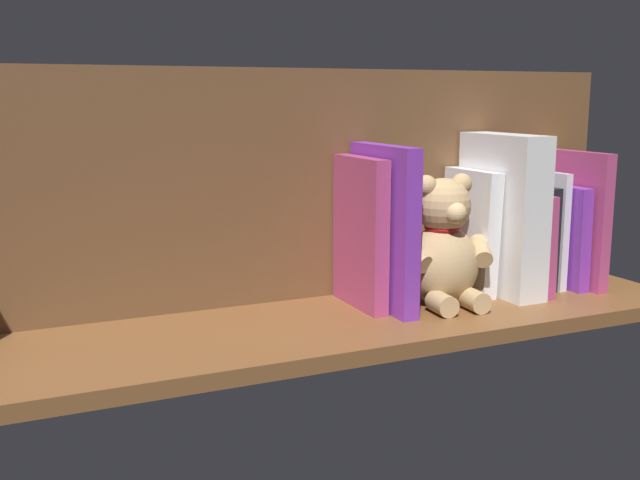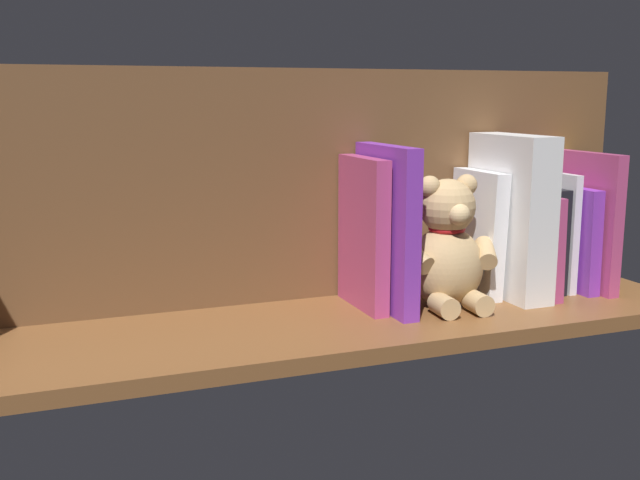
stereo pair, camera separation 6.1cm
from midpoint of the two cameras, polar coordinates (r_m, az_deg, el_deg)
ground_plane at (r=108.52cm, az=1.62°, el=-6.54°), size 115.99×28.66×2.20cm
shelf_back_panel at (r=115.64cm, az=-0.62°, el=4.04°), size 115.99×1.50×35.26cm
book_0 at (r=135.99cm, az=20.71°, el=1.49°), size 3.66×12.74×21.82cm
book_1 at (r=132.50cm, az=20.36°, el=1.41°), size 2.05×16.87×22.32cm
book_2 at (r=131.86cm, az=19.20°, el=0.23°), size 2.45×15.28×16.85cm
book_3 at (r=131.07cm, az=18.19°, el=0.73°), size 1.32×13.17×19.06cm
book_4 at (r=129.67cm, az=17.25°, el=0.17°), size 2.96×13.10×16.82cm
book_5 at (r=126.76cm, az=16.73°, el=-0.20°), size 1.89×16.46×16.12cm
dictionary_thick_white at (r=123.31cm, az=15.50°, el=1.75°), size 5.36×17.07×25.35cm
book_6 at (r=123.14cm, az=13.14°, el=0.51°), size 3.09×12.61×19.77cm
teddy_bear at (r=114.73cm, az=11.07°, el=-0.72°), size 16.06×13.13×19.83cm
book_7 at (r=112.11cm, az=6.55°, el=0.91°), size 2.54×17.24×24.23cm
book_8 at (r=112.48cm, az=4.82°, el=0.51°), size 2.35×13.82×22.45cm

